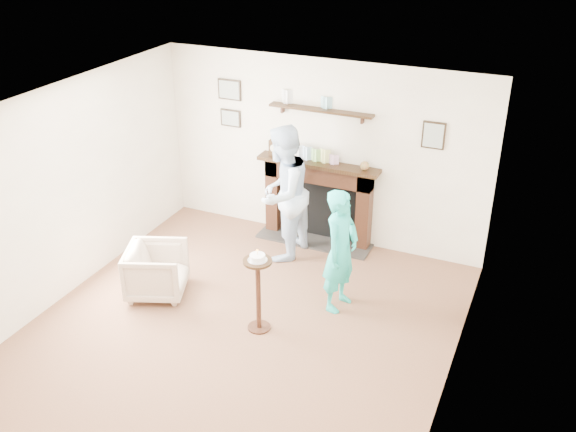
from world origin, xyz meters
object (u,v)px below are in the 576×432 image
object	(u,v)px
man	(283,254)
woman	(338,305)
armchair	(159,293)
pedestal_table	(258,281)

from	to	relation	value
man	woman	world-z (taller)	man
armchair	pedestal_table	size ratio (longest dim) A/B	0.68
armchair	pedestal_table	distance (m)	1.55
man	woman	size ratio (longest dim) A/B	1.22
woman	man	bearing A→B (deg)	62.69
armchair	woman	distance (m)	2.17
armchair	man	bearing A→B (deg)	-55.93
man	woman	xyz separation A→B (m)	(1.08, -0.81, 0.00)
armchair	man	size ratio (longest dim) A/B	0.38
armchair	woman	size ratio (longest dim) A/B	0.46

